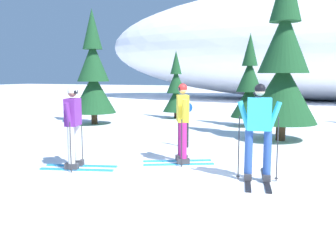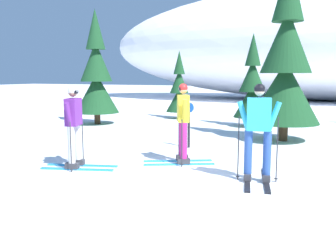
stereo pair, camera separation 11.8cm
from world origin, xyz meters
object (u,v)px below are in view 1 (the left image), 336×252
object	(u,v)px
pine_tree_center	(249,88)
pine_tree_center_left	(176,90)
pine_tree_far_left	(93,77)
trail_marker_post	(187,122)
skier_cyan_jacket	(259,130)
pine_tree_center_right	(283,66)
skier_purple_jacket	(74,125)
skier_yellow_jacket	(182,121)

from	to	relation	value
pine_tree_center	pine_tree_center_left	bearing A→B (deg)	158.05
pine_tree_far_left	trail_marker_post	bearing A→B (deg)	-31.89
trail_marker_post	skier_cyan_jacket	bearing A→B (deg)	-48.17
pine_tree_center_left	pine_tree_center	bearing A→B (deg)	-21.95
pine_tree_center_right	trail_marker_post	distance (m)	3.53
pine_tree_center	trail_marker_post	bearing A→B (deg)	-98.43
pine_tree_center_right	pine_tree_center	bearing A→B (deg)	118.41
trail_marker_post	pine_tree_center_right	bearing A→B (deg)	44.02
pine_tree_center_left	trail_marker_post	size ratio (longest dim) A/B	2.47
pine_tree_center	pine_tree_center_right	bearing A→B (deg)	-61.59
skier_cyan_jacket	pine_tree_center	distance (m)	7.84
skier_purple_jacket	pine_tree_center	xyz separation A→B (m)	(2.20, 8.17, 0.57)
pine_tree_center_left	pine_tree_center_right	size ratio (longest dim) A/B	0.57
pine_tree_center_left	pine_tree_far_left	bearing A→B (deg)	-125.99
skier_purple_jacket	pine_tree_center_right	world-z (taller)	pine_tree_center_right
skier_cyan_jacket	skier_purple_jacket	distance (m)	3.85
skier_yellow_jacket	trail_marker_post	xyz separation A→B (m)	(-0.52, 1.81, -0.25)
pine_tree_far_left	pine_tree_center_left	size ratio (longest dim) A/B	1.49
skier_yellow_jacket	pine_tree_center	world-z (taller)	pine_tree_center
skier_cyan_jacket	skier_yellow_jacket	bearing A→B (deg)	155.74
skier_yellow_jacket	pine_tree_center_right	bearing A→B (deg)	66.36
pine_tree_center_right	trail_marker_post	bearing A→B (deg)	-135.98
skier_purple_jacket	pine_tree_center_left	xyz separation A→B (m)	(-1.43, 9.64, 0.36)
skier_yellow_jacket	skier_cyan_jacket	world-z (taller)	skier_cyan_jacket
pine_tree_center_left	pine_tree_center_right	distance (m)	6.79
pine_tree_center_right	skier_yellow_jacket	bearing A→B (deg)	-113.64
pine_tree_center	trail_marker_post	distance (m)	5.14
skier_purple_jacket	pine_tree_center_left	size ratio (longest dim) A/B	0.57
pine_tree_far_left	trail_marker_post	world-z (taller)	pine_tree_far_left
pine_tree_far_left	pine_tree_center_left	world-z (taller)	pine_tree_far_left
skier_cyan_jacket	pine_tree_center_right	size ratio (longest dim) A/B	0.34
skier_purple_jacket	pine_tree_center_right	size ratio (longest dim) A/B	0.32
pine_tree_center	pine_tree_center_right	distance (m)	3.31
skier_yellow_jacket	pine_tree_center	xyz separation A→B (m)	(0.22, 6.83, 0.54)
skier_yellow_jacket	pine_tree_center_right	size ratio (longest dim) A/B	0.33
skier_purple_jacket	pine_tree_center_left	distance (m)	9.75
skier_purple_jacket	pine_tree_center_left	bearing A→B (deg)	98.47
pine_tree_center_right	trail_marker_post	world-z (taller)	pine_tree_center_right
skier_yellow_jacket	pine_tree_far_left	xyz separation A→B (m)	(-5.76, 5.07, 0.97)
skier_cyan_jacket	pine_tree_center	bearing A→B (deg)	101.91
skier_yellow_jacket	trail_marker_post	size ratio (longest dim) A/B	1.44
pine_tree_center_left	pine_tree_center	distance (m)	3.93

